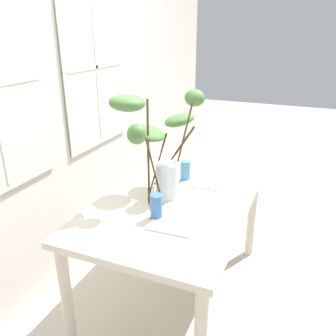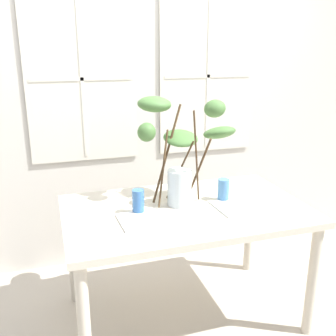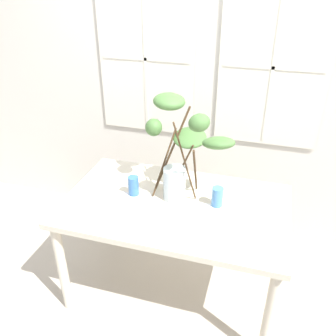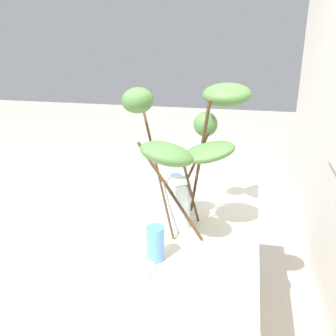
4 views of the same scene
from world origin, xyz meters
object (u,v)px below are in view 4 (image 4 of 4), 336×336
(plate_square_left, at_px, (156,196))
(vase_with_branches, at_px, (190,153))
(drinking_glass_blue_right, at_px, (155,243))
(dining_table, at_px, (161,243))
(drinking_glass_blue_left, at_px, (176,188))
(plate_square_right, at_px, (123,259))

(plate_square_left, bearing_deg, vase_with_branches, 36.69)
(vase_with_branches, xyz_separation_m, drinking_glass_blue_right, (0.26, -0.09, -0.29))
(drinking_glass_blue_right, bearing_deg, dining_table, -170.82)
(drinking_glass_blue_left, relative_size, drinking_glass_blue_right, 1.02)
(plate_square_right, bearing_deg, dining_table, 164.97)
(drinking_glass_blue_left, xyz_separation_m, plate_square_right, (0.59, -0.09, -0.07))
(drinking_glass_blue_left, bearing_deg, drinking_glass_blue_right, 3.40)
(dining_table, bearing_deg, plate_square_right, -15.03)
(vase_with_branches, bearing_deg, plate_square_right, -35.63)
(dining_table, xyz_separation_m, drinking_glass_blue_right, (0.27, 0.04, 0.16))
(drinking_glass_blue_left, bearing_deg, vase_with_branches, 22.13)
(dining_table, height_order, vase_with_branches, vase_with_branches)
(vase_with_branches, xyz_separation_m, plate_square_left, (-0.31, -0.23, -0.36))
(plate_square_left, height_order, plate_square_right, plate_square_left)
(vase_with_branches, distance_m, drinking_glass_blue_left, 0.43)
(dining_table, xyz_separation_m, drinking_glass_blue_left, (-0.29, 0.01, 0.16))
(plate_square_left, relative_size, plate_square_right, 0.91)
(vase_with_branches, relative_size, drinking_glass_blue_right, 4.78)
(drinking_glass_blue_left, xyz_separation_m, plate_square_left, (-0.01, -0.11, -0.07))
(vase_with_branches, relative_size, plate_square_left, 2.78)
(plate_square_right, bearing_deg, drinking_glass_blue_right, 106.00)
(vase_with_branches, height_order, plate_square_left, vase_with_branches)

